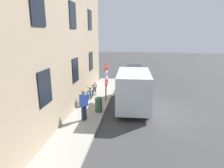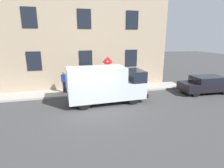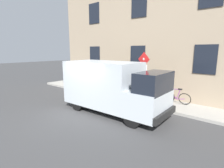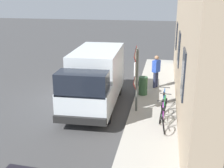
# 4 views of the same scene
# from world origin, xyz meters

# --- Properties ---
(ground_plane) EXTENTS (80.00, 80.00, 0.00)m
(ground_plane) POSITION_xyz_m (0.00, 0.00, 0.00)
(ground_plane) COLOR #3C3C3D
(sidewalk_slab) EXTENTS (1.94, 16.79, 0.14)m
(sidewalk_slab) POSITION_xyz_m (3.45, 0.00, 0.07)
(sidewalk_slab) COLOR #A09D94
(sidewalk_slab) RESTS_ON ground_plane
(building_facade) EXTENTS (0.75, 14.79, 8.11)m
(building_facade) POSITION_xyz_m (4.77, 0.00, 4.06)
(building_facade) COLOR tan
(building_facade) RESTS_ON ground_plane
(sign_post_stacked) EXTENTS (0.18, 0.56, 2.71)m
(sign_post_stacked) POSITION_xyz_m (2.68, -1.49, 1.84)
(sign_post_stacked) COLOR #474C47
(sign_post_stacked) RESTS_ON sidewalk_slab
(delivery_van) EXTENTS (2.19, 5.40, 2.50)m
(delivery_van) POSITION_xyz_m (0.77, -0.87, 1.33)
(delivery_van) COLOR silver
(delivery_van) RESTS_ON ground_plane
(parked_hatchback) EXTENTS (1.93, 4.08, 1.38)m
(parked_hatchback) POSITION_xyz_m (0.92, -9.26, 0.73)
(parked_hatchback) COLOR black
(parked_hatchback) RESTS_ON ground_plane
(bicycle_purple) EXTENTS (0.46, 1.72, 0.89)m
(bicycle_purple) POSITION_xyz_m (3.87, -2.84, 0.51)
(bicycle_purple) COLOR black
(bicycle_purple) RESTS_ON sidewalk_slab
(bicycle_green) EXTENTS (0.46, 1.71, 0.89)m
(bicycle_green) POSITION_xyz_m (3.87, -2.01, 0.51)
(bicycle_green) COLOR black
(bicycle_green) RESTS_ON sidewalk_slab
(bicycle_blue) EXTENTS (0.46, 1.71, 0.89)m
(bicycle_blue) POSITION_xyz_m (3.87, -1.19, 0.51)
(bicycle_blue) COLOR black
(bicycle_blue) RESTS_ON sidewalk_slab
(pedestrian) EXTENTS (0.43, 0.48, 1.72)m
(pedestrian) POSITION_xyz_m (3.39, 1.85, 1.07)
(pedestrian) COLOR #262B47
(pedestrian) RESTS_ON sidewalk_slab
(litter_bin) EXTENTS (0.44, 0.44, 0.90)m
(litter_bin) POSITION_xyz_m (2.83, 0.60, 0.59)
(litter_bin) COLOR #2D5133
(litter_bin) RESTS_ON sidewalk_slab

